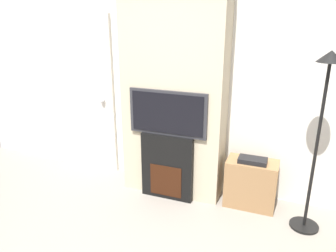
{
  "coord_description": "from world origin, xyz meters",
  "views": [
    {
      "loc": [
        1.22,
        -1.52,
        2.04
      ],
      "look_at": [
        0.0,
        1.62,
        0.87
      ],
      "focal_mm": 35.0,
      "sensor_mm": 36.0,
      "label": 1
    }
  ],
  "objects_px": {
    "television": "(168,113)",
    "media_stand": "(251,183)",
    "floor_lamp": "(322,115)",
    "fireplace": "(168,166)"
  },
  "relations": [
    {
      "from": "fireplace",
      "to": "floor_lamp",
      "type": "height_order",
      "value": "floor_lamp"
    },
    {
      "from": "floor_lamp",
      "to": "media_stand",
      "type": "bearing_deg",
      "value": 160.05
    },
    {
      "from": "fireplace",
      "to": "media_stand",
      "type": "xyz_separation_m",
      "value": [
        0.91,
        0.15,
        -0.11
      ]
    },
    {
      "from": "media_stand",
      "to": "floor_lamp",
      "type": "bearing_deg",
      "value": -19.95
    },
    {
      "from": "television",
      "to": "media_stand",
      "type": "xyz_separation_m",
      "value": [
        0.91,
        0.16,
        -0.74
      ]
    },
    {
      "from": "floor_lamp",
      "to": "fireplace",
      "type": "bearing_deg",
      "value": 177.95
    },
    {
      "from": "fireplace",
      "to": "television",
      "type": "relative_size",
      "value": 0.88
    },
    {
      "from": "floor_lamp",
      "to": "media_stand",
      "type": "xyz_separation_m",
      "value": [
        -0.57,
        0.21,
        -0.9
      ]
    },
    {
      "from": "television",
      "to": "floor_lamp",
      "type": "distance_m",
      "value": 1.5
    },
    {
      "from": "fireplace",
      "to": "media_stand",
      "type": "relative_size",
      "value": 1.32
    }
  ]
}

